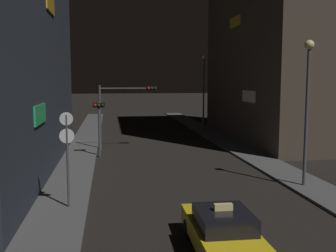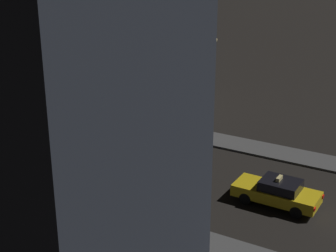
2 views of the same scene
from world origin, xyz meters
The scene contains 4 objects.
sidewalk_right centered at (5.95, 26.67, 0.07)m, with size 2.28×57.34×0.13m, color #4C4C4C.
taxi centered at (-0.51, 5.25, 0.74)m, with size 1.88×4.48×1.62m.
sign_pole_left centered at (-5.58, 10.24, 2.49)m, with size 0.59×0.10×3.91m.
street_lamp_near_block centered at (5.64, 12.00, 4.75)m, with size 0.46×0.46×7.09m.
Camera 2 is at (-23.74, -1.65, 13.17)m, focal length 54.44 mm.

